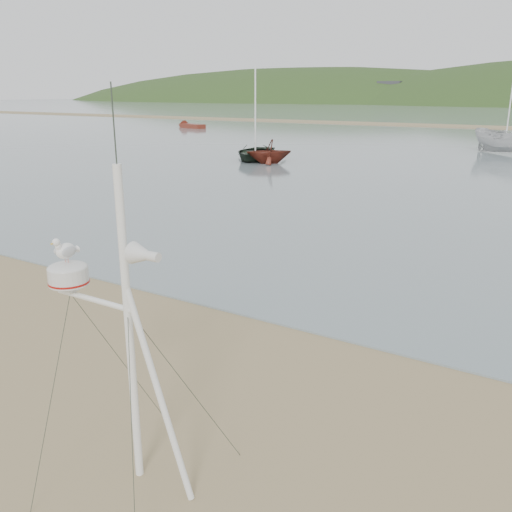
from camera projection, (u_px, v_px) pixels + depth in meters
The scene contains 6 objects.
ground at pixel (94, 414), 7.62m from camera, with size 560.00×560.00×0.00m, color olive.
mast_rig at pixel (128, 394), 6.10m from camera, with size 1.97×2.10×4.45m.
boat_dark at pixel (255, 123), 34.94m from camera, with size 3.40×0.99×4.76m, color black.
boat_red at pixel (269, 140), 33.57m from camera, with size 2.42×1.48×2.80m, color maroon.
boat_white at pixel (508, 118), 38.29m from camera, with size 1.88×1.93×5.01m, color silver.
dinghy_red_far at pixel (187, 126), 67.52m from camera, with size 5.28×2.73×1.25m.
Camera 1 is at (5.46, -4.43, 4.34)m, focal length 38.00 mm.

